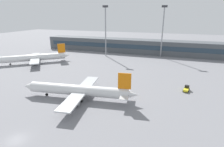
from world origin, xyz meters
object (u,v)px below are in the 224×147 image
floodlight_tower_west (163,29)px  airplane_near (78,90)px  baggage_tug_yellow (186,89)px  airplane_mid (33,58)px  floodlight_tower_east (106,28)px

floodlight_tower_west → airplane_near: bearing=-106.0°
airplane_near → floodlight_tower_west: floodlight_tower_west is taller
baggage_tug_yellow → floodlight_tower_west: (-12.81, 50.26, 16.26)m
airplane_mid → floodlight_tower_east: size_ratio=1.06×
airplane_mid → floodlight_tower_east: (30.51, 29.34, 14.15)m
airplane_near → baggage_tug_yellow: airplane_near is taller
airplane_mid → baggage_tug_yellow: bearing=-9.5°
airplane_near → baggage_tug_yellow: bearing=28.5°
airplane_mid → baggage_tug_yellow: airplane_mid is taller
airplane_mid → floodlight_tower_east: bearing=43.9°
baggage_tug_yellow → airplane_mid: bearing=170.5°
airplane_mid → floodlight_tower_west: floodlight_tower_west is taller
airplane_mid → airplane_near: bearing=-34.5°
floodlight_tower_west → floodlight_tower_east: 33.90m
airplane_near → floodlight_tower_east: floodlight_tower_east is taller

